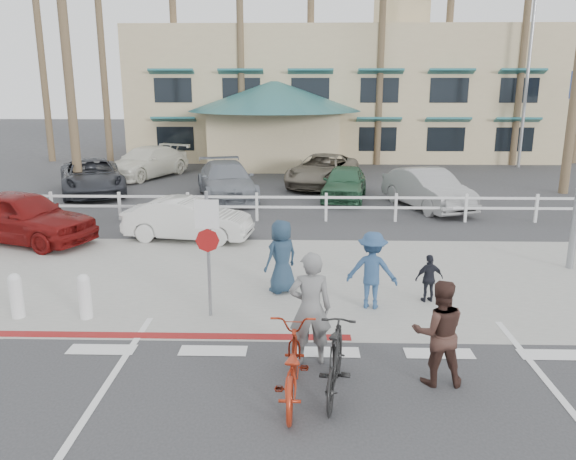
{
  "coord_description": "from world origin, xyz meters",
  "views": [
    {
      "loc": [
        -0.43,
        -8.49,
        4.6
      ],
      "look_at": [
        -0.74,
        3.48,
        1.5
      ],
      "focal_mm": 35.0,
      "sensor_mm": 36.0,
      "label": 1
    }
  ],
  "objects_px": {
    "car_white_sedan": "(188,219)",
    "sign_post": "(208,248)",
    "bike_red": "(291,365)",
    "bike_black": "(335,360)",
    "car_red_compact": "(22,217)"
  },
  "relations": [
    {
      "from": "bike_red",
      "to": "car_white_sedan",
      "type": "relative_size",
      "value": 0.53
    },
    {
      "from": "car_white_sedan",
      "to": "sign_post",
      "type": "bearing_deg",
      "value": -156.49
    },
    {
      "from": "bike_black",
      "to": "sign_post",
      "type": "bearing_deg",
      "value": -41.82
    },
    {
      "from": "car_red_compact",
      "to": "sign_post",
      "type": "bearing_deg",
      "value": -109.8
    },
    {
      "from": "sign_post",
      "to": "bike_black",
      "type": "relative_size",
      "value": 1.54
    },
    {
      "from": "bike_red",
      "to": "car_white_sedan",
      "type": "bearing_deg",
      "value": -67.89
    },
    {
      "from": "car_white_sedan",
      "to": "bike_red",
      "type": "bearing_deg",
      "value": -151.37
    },
    {
      "from": "bike_red",
      "to": "car_red_compact",
      "type": "xyz_separation_m",
      "value": [
        -8.23,
        8.49,
        0.25
      ]
    },
    {
      "from": "sign_post",
      "to": "bike_black",
      "type": "distance_m",
      "value": 3.9
    },
    {
      "from": "bike_black",
      "to": "car_red_compact",
      "type": "height_order",
      "value": "car_red_compact"
    },
    {
      "from": "bike_red",
      "to": "bike_black",
      "type": "xyz_separation_m",
      "value": [
        0.66,
        0.11,
        0.03
      ]
    },
    {
      "from": "sign_post",
      "to": "car_white_sedan",
      "type": "xyz_separation_m",
      "value": [
        -1.6,
        5.85,
        -0.81
      ]
    },
    {
      "from": "sign_post",
      "to": "bike_red",
      "type": "relative_size",
      "value": 1.41
    },
    {
      "from": "sign_post",
      "to": "car_red_compact",
      "type": "relative_size",
      "value": 0.63
    },
    {
      "from": "car_red_compact",
      "to": "bike_red",
      "type": "bearing_deg",
      "value": -115.92
    }
  ]
}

